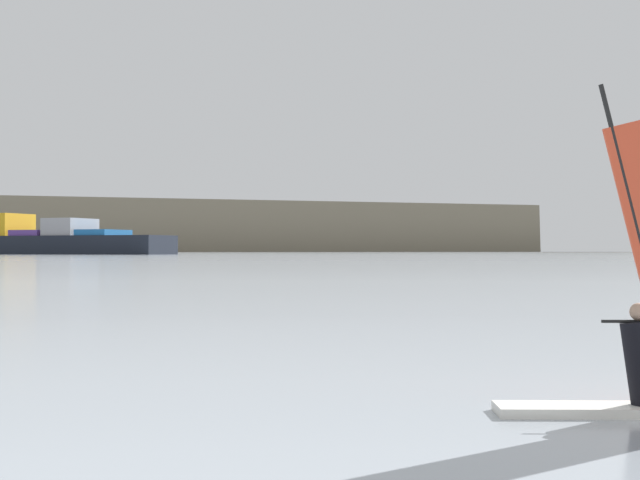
# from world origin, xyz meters

# --- Properties ---
(distant_headland) EXTENTS (1119.81, 587.60, 47.95)m
(distant_headland) POSITION_xyz_m (-35.16, 1070.46, 23.97)
(distant_headland) COLOR #756B56
(distant_headland) RESTS_ON ground_plane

